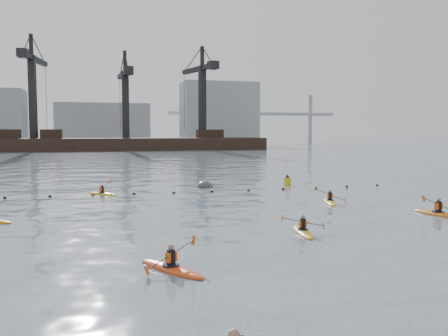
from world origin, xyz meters
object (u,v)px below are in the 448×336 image
at_px(kayaker_0, 171,268).
at_px(kayaker_4, 438,213).
at_px(kayaker_1, 303,231).
at_px(kayaker_5, 102,193).
at_px(kayaker_3, 330,201).
at_px(mooring_buoy, 206,187).
at_px(nav_buoy, 287,181).

xyz_separation_m(kayaker_0, kayaker_4, (16.29, 6.65, 0.01)).
distance_m(kayaker_0, kayaker_1, 8.12).
bearing_deg(kayaker_1, kayaker_5, 128.94).
distance_m(kayaker_3, mooring_buoy, 12.62).
height_order(kayaker_5, nav_buoy, kayaker_5).
bearing_deg(kayaker_4, kayaker_3, -65.59).
xyz_separation_m(kayaker_1, kayaker_3, (5.74, 8.20, 0.00)).
xyz_separation_m(kayaker_5, mooring_buoy, (8.67, 2.87, -0.09)).
height_order(kayaker_3, nav_buoy, kayaker_3).
xyz_separation_m(kayaker_4, kayaker_5, (-18.26, 14.15, -0.02)).
bearing_deg(nav_buoy, mooring_buoy, 173.02).
distance_m(kayaker_1, mooring_buoy, 19.35).
xyz_separation_m(kayaker_0, kayaker_1, (6.87, 4.33, -0.01)).
distance_m(kayaker_4, nav_buoy, 16.32).
xyz_separation_m(kayaker_1, nav_buoy, (7.02, 18.47, 0.25)).
relative_size(kayaker_0, kayaker_1, 1.00).
bearing_deg(mooring_buoy, kayaker_3, -62.07).
relative_size(kayaker_0, nav_buoy, 2.71).
relative_size(kayaker_4, mooring_buoy, 1.80).
relative_size(kayaker_1, kayaker_3, 0.99).
bearing_deg(kayaker_4, mooring_buoy, -68.26).
relative_size(kayaker_0, kayaker_5, 1.28).
bearing_deg(kayaker_1, kayaker_4, 24.58).
distance_m(kayaker_5, nav_buoy, 15.98).
distance_m(kayaker_0, mooring_buoy, 24.60).
height_order(kayaker_3, kayaker_4, kayaker_4).
height_order(kayaker_3, kayaker_5, kayaker_3).
height_order(kayaker_1, kayaker_4, kayaker_4).
relative_size(mooring_buoy, nav_buoy, 1.76).
relative_size(kayaker_1, nav_buoy, 2.72).
relative_size(kayaker_1, kayaker_4, 0.86).
xyz_separation_m(kayaker_1, kayaker_4, (9.43, 2.32, 0.02)).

